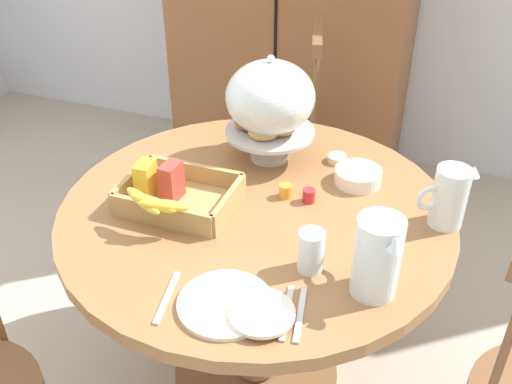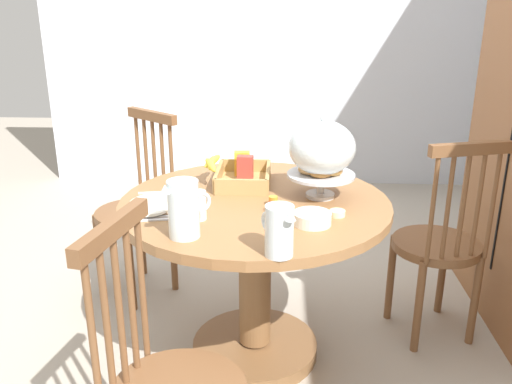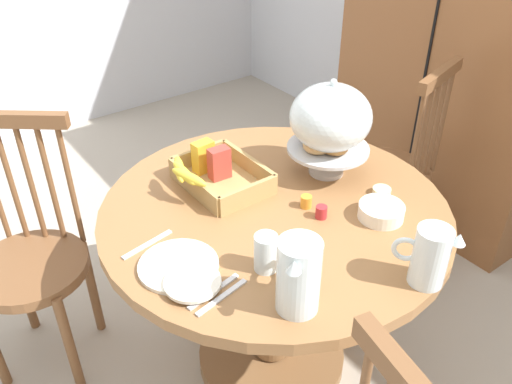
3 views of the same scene
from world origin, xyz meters
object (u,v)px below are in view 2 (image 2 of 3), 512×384
object	(u,v)px
milk_pitcher	(184,211)
china_plate_small	(150,209)
windsor_chair_by_cabinet	(137,213)
butter_dish	(337,213)
china_plate_large	(157,203)
windsor_chair_near_window	(439,247)
dining_table	(255,251)
cereal_bowl	(312,218)
drinking_glass	(198,205)
cereal_basket	(239,174)
pastry_stand_with_dome	(322,151)
orange_juice_pitcher	(279,233)

from	to	relation	value
milk_pitcher	china_plate_small	size ratio (longest dim) A/B	1.35
windsor_chair_by_cabinet	butter_dish	world-z (taller)	windsor_chair_by_cabinet
windsor_chair_by_cabinet	milk_pitcher	distance (m)	1.09
china_plate_large	windsor_chair_near_window	bearing A→B (deg)	102.54
dining_table	cereal_bowl	xyz separation A→B (m)	(0.24, 0.22, 0.26)
china_plate_small	drinking_glass	xyz separation A→B (m)	(0.06, 0.20, 0.04)
cereal_bowl	cereal_basket	bearing A→B (deg)	-146.59
milk_pitcher	china_plate_small	world-z (taller)	milk_pitcher
china_plate_large	pastry_stand_with_dome	bearing A→B (deg)	100.64
windsor_chair_by_cabinet	drinking_glass	size ratio (longest dim) A/B	8.86
china_plate_small	cereal_bowl	distance (m)	0.63
windsor_chair_by_cabinet	pastry_stand_with_dome	bearing A→B (deg)	61.58
cereal_basket	drinking_glass	size ratio (longest dim) A/B	2.87
windsor_chair_by_cabinet	cereal_basket	xyz separation A→B (m)	(0.33, 0.57, 0.33)
orange_juice_pitcher	drinking_glass	size ratio (longest dim) A/B	1.56
pastry_stand_with_dome	windsor_chair_by_cabinet	bearing A→B (deg)	-118.42
windsor_chair_by_cabinet	drinking_glass	bearing A→B (deg)	30.47
pastry_stand_with_dome	butter_dish	bearing A→B (deg)	14.25
dining_table	orange_juice_pitcher	world-z (taller)	orange_juice_pitcher
china_plate_large	china_plate_small	distance (m)	0.09
cereal_bowl	drinking_glass	size ratio (longest dim) A/B	1.27
windsor_chair_near_window	butter_dish	size ratio (longest dim) A/B	16.25
cereal_basket	butter_dish	world-z (taller)	cereal_basket
china_plate_large	china_plate_small	size ratio (longest dim) A/B	1.47
cereal_basket	china_plate_large	bearing A→B (deg)	-46.78
cereal_basket	dining_table	bearing A→B (deg)	20.30
dining_table	pastry_stand_with_dome	world-z (taller)	pastry_stand_with_dome
windsor_chair_near_window	dining_table	bearing A→B (deg)	-76.36
pastry_stand_with_dome	butter_dish	size ratio (longest dim) A/B	5.73
cereal_bowl	butter_dish	bearing A→B (deg)	130.91
milk_pitcher	cereal_bowl	bearing A→B (deg)	106.25
dining_table	windsor_chair_near_window	distance (m)	0.86
cereal_bowl	orange_juice_pitcher	bearing A→B (deg)	-24.44
windsor_chair_near_window	china_plate_large	size ratio (longest dim) A/B	4.43
dining_table	orange_juice_pitcher	bearing A→B (deg)	11.62
orange_juice_pitcher	butter_dish	distance (m)	0.42
orange_juice_pitcher	drinking_glass	xyz separation A→B (m)	(-0.29, -0.30, -0.02)
cereal_basket	china_plate_small	world-z (taller)	cereal_basket
cereal_basket	drinking_glass	xyz separation A→B (m)	(0.43, -0.12, 0.01)
cereal_basket	drinking_glass	bearing A→B (deg)	-15.45
cereal_bowl	drinking_glass	xyz separation A→B (m)	(-0.03, -0.42, 0.03)
china_plate_large	china_plate_small	bearing A→B (deg)	-5.36
orange_juice_pitcher	china_plate_large	distance (m)	0.66
butter_dish	pastry_stand_with_dome	bearing A→B (deg)	-165.75
china_plate_small	cereal_bowl	size ratio (longest dim) A/B	1.07
dining_table	milk_pitcher	distance (m)	0.54
dining_table	drinking_glass	bearing A→B (deg)	-43.18
dining_table	cereal_basket	xyz separation A→B (m)	(-0.22, -0.08, 0.28)
dining_table	china_plate_small	distance (m)	0.50
pastry_stand_with_dome	milk_pitcher	xyz separation A→B (m)	(0.43, -0.49, -0.11)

